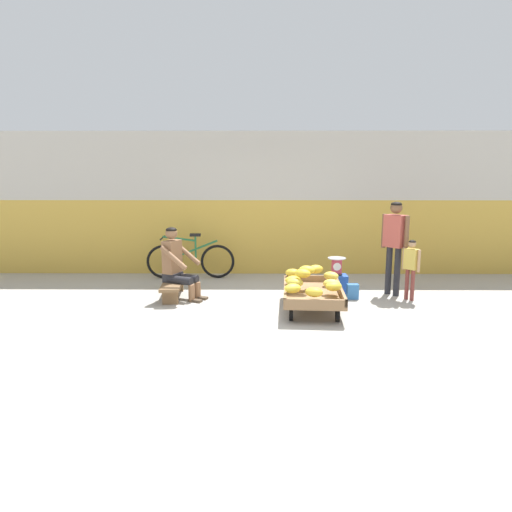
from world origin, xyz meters
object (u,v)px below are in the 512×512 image
at_px(low_bench, 173,285).
at_px(customer_adult, 395,238).
at_px(customer_child, 411,263).
at_px(bicycle_near_left, 190,260).
at_px(shopping_bag, 353,291).
at_px(banana_cart, 313,294).
at_px(vendor_seated, 177,263).
at_px(plastic_crate, 336,284).
at_px(weighing_scale, 337,266).

distance_m(low_bench, customer_adult, 3.66).
bearing_deg(customer_child, bicycle_near_left, 158.31).
relative_size(customer_child, shopping_bag, 4.00).
relative_size(banana_cart, low_bench, 1.33).
bearing_deg(customer_adult, shopping_bag, -159.99).
xyz_separation_m(bicycle_near_left, shopping_bag, (2.80, -1.41, -0.23)).
bearing_deg(bicycle_near_left, customer_child, -21.69).
bearing_deg(shopping_bag, customer_child, -3.47).
relative_size(banana_cart, customer_child, 1.55).
bearing_deg(low_bench, banana_cart, -17.10).
xyz_separation_m(bicycle_near_left, customer_adult, (3.49, -1.16, 0.60)).
bearing_deg(customer_adult, vendor_seated, -176.37).
height_order(plastic_crate, shopping_bag, plastic_crate).
distance_m(vendor_seated, weighing_scale, 2.62).
xyz_separation_m(customer_child, shopping_bag, (-0.88, 0.05, -0.47)).
height_order(customer_child, shopping_bag, customer_child).
relative_size(customer_adult, shopping_bag, 6.38).
relative_size(low_bench, shopping_bag, 4.65).
relative_size(plastic_crate, shopping_bag, 1.50).
bearing_deg(vendor_seated, plastic_crate, 8.00).
distance_m(plastic_crate, bicycle_near_left, 2.79).
distance_m(weighing_scale, shopping_bag, 0.56).
relative_size(vendor_seated, plastic_crate, 3.17).
xyz_separation_m(vendor_seated, bicycle_near_left, (0.00, 1.38, -0.21)).
bearing_deg(shopping_bag, vendor_seated, 179.35).
distance_m(plastic_crate, shopping_bag, 0.45).
distance_m(low_bench, bicycle_near_left, 1.35).
xyz_separation_m(customer_adult, customer_child, (0.19, -0.31, -0.36)).
xyz_separation_m(banana_cart, vendor_seated, (-2.09, 0.63, 0.33)).
bearing_deg(customer_adult, bicycle_near_left, 161.69).
bearing_deg(bicycle_near_left, plastic_crate, -21.33).
distance_m(customer_adult, customer_child, 0.51).
height_order(banana_cart, plastic_crate, banana_cart).
relative_size(low_bench, customer_adult, 0.73).
bearing_deg(bicycle_near_left, low_bench, -93.53).
xyz_separation_m(vendor_seated, shopping_bag, (2.80, -0.03, -0.45)).
xyz_separation_m(banana_cart, plastic_crate, (0.51, 1.00, -0.09)).
bearing_deg(vendor_seated, customer_adult, 3.63).
distance_m(bicycle_near_left, shopping_bag, 3.14).
relative_size(bicycle_near_left, customer_child, 1.73).
bearing_deg(vendor_seated, weighing_scale, 7.98).
xyz_separation_m(weighing_scale, customer_child, (1.09, -0.45, 0.14)).
xyz_separation_m(vendor_seated, weighing_scale, (2.60, 0.36, -0.11)).
xyz_separation_m(customer_adult, shopping_bag, (-0.70, -0.25, -0.83)).
relative_size(banana_cart, plastic_crate, 4.14).
height_order(weighing_scale, bicycle_near_left, bicycle_near_left).
bearing_deg(customer_child, customer_adult, 121.27).
relative_size(plastic_crate, bicycle_near_left, 0.22).
relative_size(banana_cart, bicycle_near_left, 0.90).
xyz_separation_m(banana_cart, weighing_scale, (0.51, 1.00, 0.21)).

